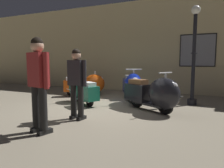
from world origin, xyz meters
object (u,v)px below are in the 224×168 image
scooter_3 (155,94)px  lamppost (194,53)px  scooter_0 (88,85)px  scooter_1 (81,90)px  visitor_0 (77,79)px  scooter_2 (132,87)px  visitor_1 (39,79)px

scooter_3 → lamppost: lamppost is taller
scooter_0 → scooter_1: bearing=-100.3°
scooter_0 → visitor_0: (1.48, -2.94, 0.50)m
scooter_2 → visitor_1: 3.67m
scooter_0 → lamppost: size_ratio=0.53×
scooter_1 → lamppost: (3.32, 1.21, 1.16)m
scooter_3 → scooter_0: bearing=-177.5°
scooter_2 → lamppost: size_ratio=0.62×
visitor_0 → visitor_1: (-0.11, -1.07, 0.09)m
lamppost → visitor_1: lamppost is taller
scooter_0 → scooter_3: 3.34m
visitor_0 → visitor_1: bearing=-178.5°
scooter_1 → visitor_1: bearing=139.4°
lamppost → visitor_0: (-2.36, -2.84, -0.65)m
scooter_3 → lamppost: 1.97m
visitor_1 → scooter_1: bearing=32.7°
scooter_1 → visitor_1: 2.89m
scooter_3 → visitor_0: 2.14m
scooter_0 → scooter_3: (2.98, -1.49, 0.05)m
scooter_2 → scooter_1: bearing=-85.0°
scooter_2 → visitor_1: visitor_1 is taller
scooter_0 → scooter_3: scooter_3 is taller
scooter_2 → visitor_0: (-0.49, -2.51, 0.43)m
scooter_1 → visitor_0: 1.96m
scooter_2 → scooter_3: 1.47m
scooter_0 → scooter_3: size_ratio=0.88×
visitor_0 → scooter_2: bearing=-3.6°
visitor_1 → visitor_0: bearing=9.3°
scooter_0 → visitor_1: bearing=-103.1°
scooter_3 → visitor_1: visitor_1 is taller
scooter_0 → visitor_1: visitor_1 is taller
scooter_3 → visitor_1: (-1.62, -2.52, 0.54)m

